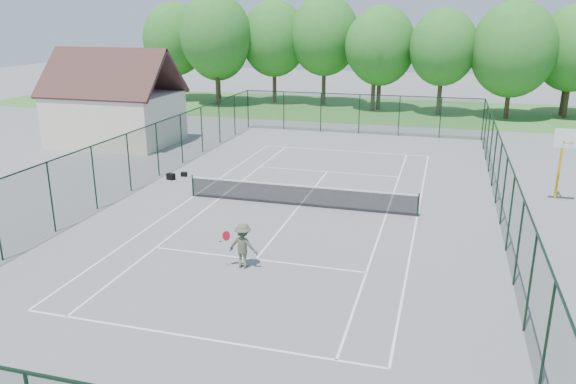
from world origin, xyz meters
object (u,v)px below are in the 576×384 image
at_px(basketball_goal, 564,150).
at_px(tennis_player, 243,246).
at_px(sports_bag_a, 171,177).
at_px(tennis_net, 299,194).

relative_size(basketball_goal, tennis_player, 2.16).
bearing_deg(sports_bag_a, basketball_goal, 17.31).
bearing_deg(basketball_goal, sports_bag_a, -175.23).
bearing_deg(tennis_player, sports_bag_a, 129.05).
xyz_separation_m(tennis_net, sports_bag_a, (-7.98, 2.44, -0.40)).
height_order(basketball_goal, sports_bag_a, basketball_goal).
height_order(tennis_net, tennis_player, tennis_player).
bearing_deg(tennis_net, tennis_player, -91.68).
relative_size(tennis_net, sports_bag_a, 24.93).
relative_size(basketball_goal, sports_bag_a, 8.21).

